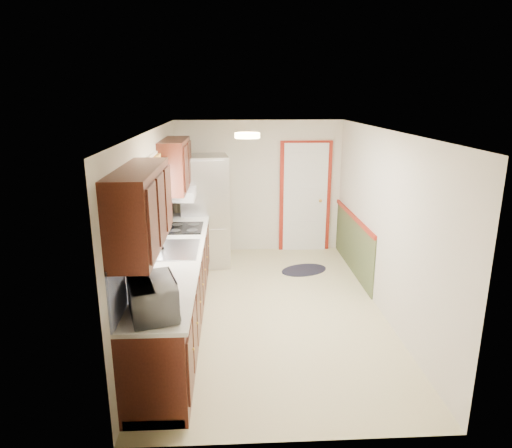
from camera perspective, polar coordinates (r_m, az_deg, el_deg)
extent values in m
cube|color=beige|center=(6.36, 1.70, -10.51)|extent=(3.20, 5.20, 0.12)
cube|color=white|center=(5.72, 1.90, 11.59)|extent=(3.20, 5.20, 0.12)
cube|color=beige|center=(8.36, 0.36, 4.64)|extent=(3.20, 0.10, 2.40)
cube|color=beige|center=(3.60, 5.17, -11.00)|extent=(3.20, 0.10, 2.40)
cube|color=beige|center=(5.99, -12.64, -0.26)|extent=(0.10, 5.20, 2.40)
cube|color=beige|center=(6.23, 15.67, 0.15)|extent=(0.10, 5.20, 2.40)
cube|color=#39150D|center=(5.92, -9.78, -8.02)|extent=(0.60, 4.00, 0.90)
cube|color=silver|center=(5.75, -9.85, -3.73)|extent=(0.63, 4.00, 0.04)
cube|color=#516FC7|center=(5.70, -13.01, -0.95)|extent=(0.02, 4.00, 0.55)
cube|color=#39150D|center=(4.28, -14.23, 1.87)|extent=(0.35, 1.40, 0.75)
cube|color=#39150D|center=(6.91, -10.05, 7.29)|extent=(0.35, 1.20, 0.75)
cube|color=white|center=(5.70, -13.07, 3.24)|extent=(0.02, 1.00, 0.90)
cube|color=#C35124|center=(5.63, -12.83, 6.73)|extent=(0.05, 1.12, 0.24)
cube|color=#B7B7BC|center=(5.84, -9.80, -3.17)|extent=(0.52, 0.82, 0.02)
cube|color=white|center=(7.03, -9.43, 3.73)|extent=(0.45, 0.60, 0.15)
cube|color=maroon|center=(8.46, 6.14, 3.31)|extent=(0.94, 0.05, 2.08)
cube|color=white|center=(8.44, 6.17, 3.27)|extent=(0.80, 0.04, 2.00)
cube|color=#414C2B|center=(7.68, 12.04, -2.52)|extent=(0.02, 2.30, 0.90)
cube|color=maroon|center=(7.54, 12.14, 0.87)|extent=(0.04, 2.30, 0.06)
cylinder|color=#FFD88C|center=(5.50, -1.09, 11.01)|extent=(0.30, 0.30, 0.06)
imported|color=white|center=(4.16, -12.78, -8.51)|extent=(0.48, 0.65, 0.40)
cube|color=#B7B7BC|center=(7.74, -6.41, 1.64)|extent=(0.85, 0.81, 1.87)
cylinder|color=black|center=(7.40, -8.57, 0.13)|extent=(0.02, 0.02, 1.31)
ellipsoid|color=black|center=(7.69, 6.02, -5.74)|extent=(0.93, 0.77, 0.01)
cube|color=black|center=(6.74, -8.90, -0.50)|extent=(0.51, 0.62, 0.02)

